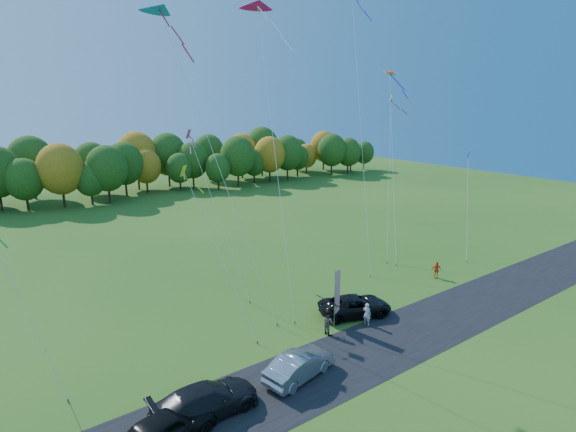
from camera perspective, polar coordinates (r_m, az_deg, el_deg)
ground at (r=34.21m, az=6.04°, el=-13.49°), size 160.00×160.00×0.00m
asphalt_strip at (r=31.74m, az=11.03°, el=-16.06°), size 90.00×6.00×0.01m
tree_line at (r=81.62m, az=-20.51°, el=2.11°), size 116.00×12.00×10.00m
black_suv at (r=35.40m, az=8.53°, el=-11.19°), size 6.10×4.36×1.54m
silver_sedan at (r=27.96m, az=1.49°, el=-18.41°), size 5.08×2.66×1.59m
dark_truck_a at (r=25.58m, az=-10.45°, el=-22.04°), size 5.79×2.42×1.67m
dark_truck_b at (r=24.19m, az=-15.34°, el=-24.66°), size 5.48×3.20×1.75m
person_tailgate_a at (r=34.11m, az=9.99°, el=-12.15°), size 0.59×0.71×1.68m
person_tailgate_b at (r=32.49m, az=5.10°, el=-13.31°), size 0.68×0.87×1.76m
person_east at (r=44.09m, az=18.32°, el=-6.53°), size 0.97×0.87×1.58m
feather_flag at (r=32.83m, az=6.23°, el=-9.49°), size 0.58×0.15×4.42m
kite_delta_blue at (r=34.02m, az=-9.15°, el=7.13°), size 4.78×11.90×24.35m
kite_parafoil_orange at (r=46.11m, az=9.20°, el=11.33°), size 8.28×11.25×27.78m
kite_delta_red at (r=34.24m, az=-1.65°, el=8.21°), size 3.38×8.74×24.72m
kite_parafoil_rainbow at (r=48.99m, az=13.16°, el=6.57°), size 7.49×8.24×19.56m
kite_diamond_yellow at (r=31.74m, az=-8.77°, el=-4.65°), size 2.40×7.58×11.87m
kite_diamond_green at (r=28.33m, az=-30.31°, el=-10.40°), size 2.86×4.30×10.30m
kite_diamond_white at (r=47.92m, az=12.69°, el=4.78°), size 4.85×5.10×16.97m
kite_diamond_pink at (r=36.88m, az=-8.78°, el=-0.11°), size 2.80×6.16×14.12m
kite_diamond_blue_low at (r=51.90m, az=21.83°, el=1.30°), size 6.42×5.30×10.84m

